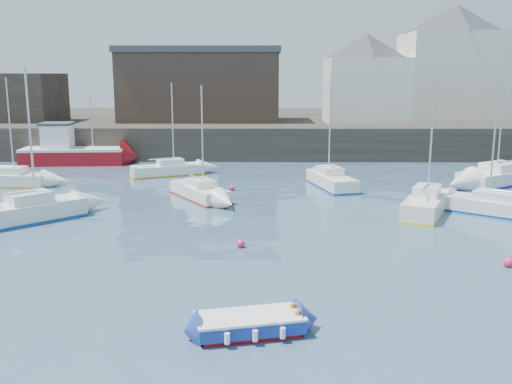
{
  "coord_description": "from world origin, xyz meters",
  "views": [
    {
      "loc": [
        0.24,
        -17.87,
        7.65
      ],
      "look_at": [
        0.0,
        12.0,
        1.5
      ],
      "focal_mm": 40.0,
      "sensor_mm": 36.0,
      "label": 1
    }
  ],
  "objects_px": {
    "sailboat_h": "(168,169)",
    "blue_dinghy": "(250,324)",
    "sailboat_e": "(7,179)",
    "buoy_near": "(241,247)",
    "sailboat_a": "(25,212)",
    "sailboat_f": "(331,180)",
    "fishing_boat": "(71,151)",
    "sailboat_b": "(200,191)",
    "sailboat_c": "(426,204)",
    "sailboat_d": "(499,206)",
    "buoy_far": "(232,190)",
    "sailboat_g": "(503,176)",
    "buoy_mid": "(508,267)"
  },
  "relations": [
    {
      "from": "sailboat_g",
      "to": "sailboat_a",
      "type": "bearing_deg",
      "value": -159.33
    },
    {
      "from": "blue_dinghy",
      "to": "sailboat_g",
      "type": "height_order",
      "value": "sailboat_g"
    },
    {
      "from": "blue_dinghy",
      "to": "sailboat_c",
      "type": "xyz_separation_m",
      "value": [
        9.59,
        15.25,
        0.22
      ]
    },
    {
      "from": "sailboat_b",
      "to": "sailboat_d",
      "type": "relative_size",
      "value": 0.9
    },
    {
      "from": "sailboat_e",
      "to": "buoy_near",
      "type": "bearing_deg",
      "value": -40.52
    },
    {
      "from": "sailboat_g",
      "to": "buoy_near",
      "type": "height_order",
      "value": "sailboat_g"
    },
    {
      "from": "blue_dinghy",
      "to": "sailboat_b",
      "type": "xyz_separation_m",
      "value": [
        -3.51,
        19.18,
        0.12
      ]
    },
    {
      "from": "sailboat_d",
      "to": "sailboat_c",
      "type": "bearing_deg",
      "value": 177.55
    },
    {
      "from": "sailboat_e",
      "to": "buoy_mid",
      "type": "xyz_separation_m",
      "value": [
        27.86,
        -17.03,
        -0.49
      ]
    },
    {
      "from": "sailboat_b",
      "to": "sailboat_h",
      "type": "distance_m",
      "value": 9.06
    },
    {
      "from": "sailboat_c",
      "to": "sailboat_b",
      "type": "bearing_deg",
      "value": 163.31
    },
    {
      "from": "sailboat_a",
      "to": "fishing_boat",
      "type": "bearing_deg",
      "value": 101.72
    },
    {
      "from": "blue_dinghy",
      "to": "sailboat_c",
      "type": "height_order",
      "value": "sailboat_c"
    },
    {
      "from": "sailboat_h",
      "to": "fishing_boat",
      "type": "bearing_deg",
      "value": 148.13
    },
    {
      "from": "sailboat_a",
      "to": "sailboat_e",
      "type": "bearing_deg",
      "value": 118.2
    },
    {
      "from": "sailboat_f",
      "to": "sailboat_g",
      "type": "distance_m",
      "value": 12.6
    },
    {
      "from": "buoy_near",
      "to": "sailboat_a",
      "type": "bearing_deg",
      "value": 158.93
    },
    {
      "from": "sailboat_c",
      "to": "sailboat_e",
      "type": "relative_size",
      "value": 0.98
    },
    {
      "from": "sailboat_f",
      "to": "sailboat_d",
      "type": "bearing_deg",
      "value": -42.93
    },
    {
      "from": "buoy_mid",
      "to": "sailboat_g",
      "type": "bearing_deg",
      "value": 68.17
    },
    {
      "from": "sailboat_h",
      "to": "buoy_mid",
      "type": "distance_m",
      "value": 27.49
    },
    {
      "from": "sailboat_c",
      "to": "sailboat_e",
      "type": "distance_m",
      "value": 28.21
    },
    {
      "from": "fishing_boat",
      "to": "sailboat_h",
      "type": "bearing_deg",
      "value": -31.87
    },
    {
      "from": "fishing_boat",
      "to": "buoy_far",
      "type": "distance_m",
      "value": 18.8
    },
    {
      "from": "blue_dinghy",
      "to": "buoy_mid",
      "type": "relative_size",
      "value": 8.49
    },
    {
      "from": "sailboat_c",
      "to": "buoy_near",
      "type": "relative_size",
      "value": 19.68
    },
    {
      "from": "sailboat_c",
      "to": "sailboat_f",
      "type": "distance_m",
      "value": 8.81
    },
    {
      "from": "sailboat_a",
      "to": "sailboat_f",
      "type": "bearing_deg",
      "value": 29.14
    },
    {
      "from": "sailboat_a",
      "to": "buoy_mid",
      "type": "relative_size",
      "value": 19.79
    },
    {
      "from": "buoy_far",
      "to": "sailboat_f",
      "type": "bearing_deg",
      "value": 9.55
    },
    {
      "from": "sailboat_d",
      "to": "buoy_far",
      "type": "relative_size",
      "value": 21.06
    },
    {
      "from": "sailboat_a",
      "to": "buoy_near",
      "type": "distance_m",
      "value": 12.38
    },
    {
      "from": "sailboat_a",
      "to": "blue_dinghy",
      "type": "bearing_deg",
      "value": -47.57
    },
    {
      "from": "buoy_near",
      "to": "blue_dinghy",
      "type": "bearing_deg",
      "value": -86.33
    },
    {
      "from": "sailboat_g",
      "to": "buoy_mid",
      "type": "height_order",
      "value": "sailboat_g"
    },
    {
      "from": "sailboat_d",
      "to": "buoy_mid",
      "type": "relative_size",
      "value": 19.07
    },
    {
      "from": "blue_dinghy",
      "to": "sailboat_h",
      "type": "distance_m",
      "value": 28.43
    },
    {
      "from": "sailboat_a",
      "to": "sailboat_f",
      "type": "relative_size",
      "value": 1.11
    },
    {
      "from": "sailboat_h",
      "to": "blue_dinghy",
      "type": "bearing_deg",
      "value": -75.98
    },
    {
      "from": "blue_dinghy",
      "to": "sailboat_d",
      "type": "relative_size",
      "value": 0.45
    },
    {
      "from": "sailboat_h",
      "to": "sailboat_f",
      "type": "bearing_deg",
      "value": -21.14
    },
    {
      "from": "fishing_boat",
      "to": "sailboat_c",
      "type": "height_order",
      "value": "sailboat_c"
    },
    {
      "from": "fishing_boat",
      "to": "buoy_mid",
      "type": "bearing_deg",
      "value": -45.56
    },
    {
      "from": "sailboat_e",
      "to": "buoy_far",
      "type": "distance_m",
      "value": 15.94
    },
    {
      "from": "blue_dinghy",
      "to": "fishing_boat",
      "type": "relative_size",
      "value": 0.39
    },
    {
      "from": "sailboat_g",
      "to": "sailboat_h",
      "type": "xyz_separation_m",
      "value": [
        -24.61,
        3.09,
        -0.09
      ]
    },
    {
      "from": "sailboat_a",
      "to": "sailboat_c",
      "type": "height_order",
      "value": "sailboat_a"
    },
    {
      "from": "sailboat_c",
      "to": "buoy_far",
      "type": "bearing_deg",
      "value": 149.86
    },
    {
      "from": "fishing_boat",
      "to": "sailboat_f",
      "type": "distance_m",
      "value": 23.96
    },
    {
      "from": "blue_dinghy",
      "to": "sailboat_b",
      "type": "distance_m",
      "value": 19.5
    }
  ]
}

